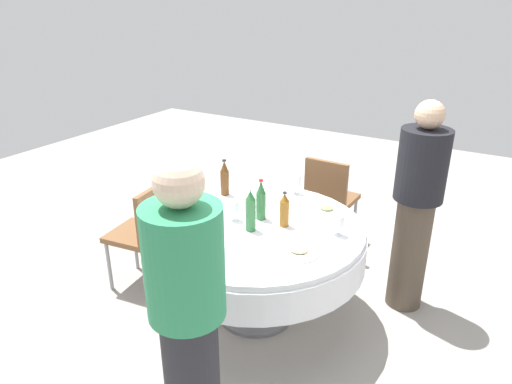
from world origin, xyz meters
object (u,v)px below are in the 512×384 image
at_px(wine_glass_right, 338,222).
at_px(chair_mid, 329,195).
at_px(chair_inner, 144,228).
at_px(wine_glass_mid, 208,236).
at_px(bottle_green_east, 251,211).
at_px(plate_near, 326,210).
at_px(plate_far, 299,252).
at_px(wine_glass_left, 234,206).
at_px(dining_table, 256,244).
at_px(bottle_green_south, 261,201).
at_px(person_north, 189,324).
at_px(wine_glass_inner, 296,181).
at_px(bottle_brown_north, 225,179).
at_px(bottle_amber_right, 284,210).
at_px(person_east, 416,206).

height_order(wine_glass_right, chair_mid, wine_glass_right).
bearing_deg(chair_inner, wine_glass_mid, -118.53).
relative_size(bottle_green_east, wine_glass_mid, 1.94).
relative_size(plate_near, plate_far, 0.87).
bearing_deg(plate_near, wine_glass_left, -137.12).
height_order(dining_table, wine_glass_mid, wine_glass_mid).
distance_m(wine_glass_mid, plate_near, 1.00).
xyz_separation_m(bottle_green_south, person_north, (0.37, -1.28, -0.02)).
bearing_deg(wine_glass_inner, plate_near, -28.14).
xyz_separation_m(wine_glass_inner, plate_far, (0.43, -0.83, -0.09)).
bearing_deg(bottle_brown_north, wine_glass_inner, 32.45).
height_order(bottle_green_east, wine_glass_left, bottle_green_east).
height_order(bottle_amber_right, wine_glass_right, bottle_amber_right).
height_order(person_north, chair_inner, person_north).
relative_size(bottle_amber_right, wine_glass_left, 1.71).
height_order(wine_glass_mid, plate_near, wine_glass_mid).
bearing_deg(plate_near, wine_glass_inner, 151.86).
relative_size(dining_table, plate_far, 6.04).
height_order(wine_glass_right, wine_glass_inner, wine_glass_inner).
bearing_deg(wine_glass_inner, bottle_green_south, -91.23).
relative_size(wine_glass_mid, plate_near, 0.71).
xyz_separation_m(wine_glass_mid, plate_far, (0.48, 0.27, -0.10)).
distance_m(bottle_green_south, plate_far, 0.55).
xyz_separation_m(wine_glass_mid, chair_mid, (0.11, 1.70, -0.34)).
height_order(bottle_green_east, wine_glass_mid, bottle_green_east).
height_order(bottle_green_south, plate_near, bottle_green_south).
xyz_separation_m(bottle_amber_right, wine_glass_mid, (-0.23, -0.55, -0.00)).
xyz_separation_m(wine_glass_right, chair_mid, (-0.49, 1.09, -0.32)).
bearing_deg(chair_inner, wine_glass_right, -86.80).
relative_size(bottle_green_south, plate_near, 1.36).
bearing_deg(person_east, wine_glass_left, -94.11).
height_order(bottle_green_east, person_north, person_north).
xyz_separation_m(plate_near, person_east, (0.58, 0.24, 0.07)).
height_order(wine_glass_left, person_north, person_north).
relative_size(person_east, chair_mid, 1.81).
distance_m(wine_glass_inner, plate_near, 0.40).
bearing_deg(chair_mid, bottle_green_south, -91.26).
height_order(wine_glass_right, person_east, person_east).
bearing_deg(plate_far, person_east, 61.09).
relative_size(dining_table, bottle_amber_right, 6.03).
distance_m(plate_far, chair_mid, 1.50).
bearing_deg(bottle_brown_north, bottle_green_east, -40.51).
distance_m(wine_glass_left, chair_inner, 0.84).
xyz_separation_m(bottle_green_east, bottle_amber_right, (0.16, 0.17, -0.02)).
height_order(dining_table, wine_glass_inner, wine_glass_inner).
distance_m(bottle_brown_north, plate_far, 1.05).
xyz_separation_m(wine_glass_right, plate_near, (-0.20, 0.30, -0.08)).
relative_size(wine_glass_left, wine_glass_inner, 0.98).
height_order(plate_far, chair_mid, chair_mid).
bearing_deg(bottle_brown_north, chair_mid, 59.73).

